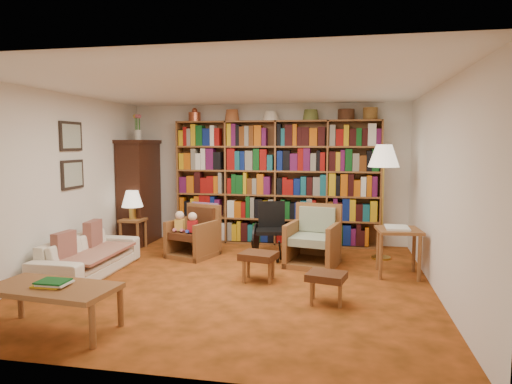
% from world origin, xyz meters
% --- Properties ---
extents(floor, '(5.00, 5.00, 0.00)m').
position_xyz_m(floor, '(0.00, 0.00, 0.00)').
color(floor, '#B44E1B').
rests_on(floor, ground).
extents(ceiling, '(5.00, 5.00, 0.00)m').
position_xyz_m(ceiling, '(0.00, 0.00, 2.50)').
color(ceiling, white).
rests_on(ceiling, wall_back).
extents(wall_back, '(5.00, 0.00, 5.00)m').
position_xyz_m(wall_back, '(0.00, 2.50, 1.25)').
color(wall_back, white).
rests_on(wall_back, floor).
extents(wall_front, '(5.00, 0.00, 5.00)m').
position_xyz_m(wall_front, '(0.00, -2.50, 1.25)').
color(wall_front, white).
rests_on(wall_front, floor).
extents(wall_left, '(0.00, 5.00, 5.00)m').
position_xyz_m(wall_left, '(-2.50, 0.00, 1.25)').
color(wall_left, white).
rests_on(wall_left, floor).
extents(wall_right, '(0.00, 5.00, 5.00)m').
position_xyz_m(wall_right, '(2.50, 0.00, 1.25)').
color(wall_right, white).
rests_on(wall_right, floor).
extents(bookshelf, '(3.60, 0.30, 2.42)m').
position_xyz_m(bookshelf, '(0.20, 2.33, 1.17)').
color(bookshelf, brown).
rests_on(bookshelf, floor).
extents(curio_cabinet, '(0.50, 0.95, 2.40)m').
position_xyz_m(curio_cabinet, '(-2.25, 2.00, 0.95)').
color(curio_cabinet, '#34190E').
rests_on(curio_cabinet, floor).
extents(framed_pictures, '(0.03, 0.52, 0.97)m').
position_xyz_m(framed_pictures, '(-2.48, 0.30, 1.62)').
color(framed_pictures, black).
rests_on(framed_pictures, wall_left).
extents(sofa, '(1.80, 0.72, 0.52)m').
position_xyz_m(sofa, '(-2.05, -0.07, 0.26)').
color(sofa, '#EEE3CA').
rests_on(sofa, floor).
extents(sofa_throw, '(0.73, 1.32, 0.04)m').
position_xyz_m(sofa_throw, '(-2.00, -0.07, 0.30)').
color(sofa_throw, '#CCB495').
rests_on(sofa_throw, sofa).
extents(cushion_left, '(0.17, 0.41, 0.40)m').
position_xyz_m(cushion_left, '(-2.18, 0.28, 0.45)').
color(cushion_left, maroon).
rests_on(cushion_left, sofa).
extents(cushion_right, '(0.15, 0.38, 0.37)m').
position_xyz_m(cushion_right, '(-2.18, -0.42, 0.45)').
color(cushion_right, maroon).
rests_on(cushion_right, sofa).
extents(side_table_lamp, '(0.39, 0.39, 0.51)m').
position_xyz_m(side_table_lamp, '(-2.15, 1.50, 0.38)').
color(side_table_lamp, brown).
rests_on(side_table_lamp, floor).
extents(table_lamp, '(0.36, 0.36, 0.49)m').
position_xyz_m(table_lamp, '(-2.15, 1.50, 0.85)').
color(table_lamp, gold).
rests_on(table_lamp, side_table_lamp).
extents(armchair_leather, '(0.87, 0.87, 0.83)m').
position_xyz_m(armchair_leather, '(-0.96, 1.24, 0.34)').
color(armchair_leather, brown).
rests_on(armchair_leather, floor).
extents(armchair_sage, '(0.86, 0.87, 0.89)m').
position_xyz_m(armchair_sage, '(0.95, 1.07, 0.34)').
color(armchair_sage, brown).
rests_on(armchair_sage, floor).
extents(wheelchair, '(0.50, 0.70, 0.88)m').
position_xyz_m(wheelchair, '(0.25, 1.38, 0.40)').
color(wheelchair, black).
rests_on(wheelchair, floor).
extents(floor_lamp, '(0.47, 0.47, 1.78)m').
position_xyz_m(floor_lamp, '(1.98, 1.58, 1.54)').
color(floor_lamp, gold).
rests_on(floor_lamp, floor).
extents(side_table_papers, '(0.62, 0.62, 0.68)m').
position_xyz_m(side_table_papers, '(2.13, 0.68, 0.54)').
color(side_table_papers, brown).
rests_on(side_table_papers, floor).
extents(footstool_a, '(0.52, 0.47, 0.38)m').
position_xyz_m(footstool_a, '(0.31, 0.07, 0.31)').
color(footstool_a, '#432712').
rests_on(footstool_a, floor).
extents(footstool_b, '(0.48, 0.43, 0.35)m').
position_xyz_m(footstool_b, '(1.21, -0.61, 0.29)').
color(footstool_b, '#432712').
rests_on(footstool_b, floor).
extents(coffee_table, '(1.26, 0.72, 0.51)m').
position_xyz_m(coffee_table, '(-1.31, -1.91, 0.40)').
color(coffee_table, brown).
rests_on(coffee_table, floor).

